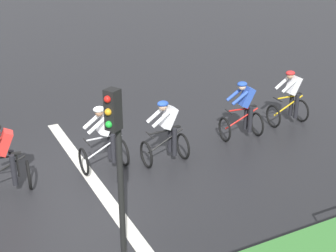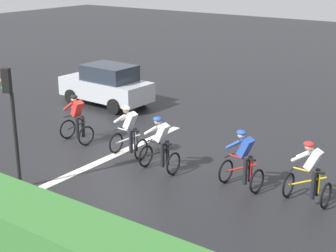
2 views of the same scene
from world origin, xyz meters
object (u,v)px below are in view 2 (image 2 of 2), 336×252
at_px(cyclist_lead, 310,174).
at_px(cyclist_second, 243,161).
at_px(car_silver, 107,85).
at_px(cyclist_mid, 160,145).
at_px(traffic_light_near_crossing, 11,110).
at_px(pedestrian_railing_kerbside, 154,246).
at_px(cyclist_fourth, 129,133).
at_px(cyclist_trailing, 77,120).

bearing_deg(cyclist_lead, cyclist_second, -83.79).
bearing_deg(car_silver, cyclist_mid, 54.02).
xyz_separation_m(cyclist_lead, cyclist_mid, (0.54, -4.34, 0.00)).
relative_size(cyclist_second, traffic_light_near_crossing, 0.50).
bearing_deg(pedestrian_railing_kerbside, cyclist_mid, -144.77).
xyz_separation_m(cyclist_mid, car_silver, (-4.47, -6.16, 0.08)).
bearing_deg(car_silver, cyclist_second, 64.59).
distance_m(cyclist_second, traffic_light_near_crossing, 6.34).
relative_size(cyclist_lead, pedestrian_railing_kerbside, 0.41).
height_order(cyclist_second, cyclist_fourth, same).
distance_m(cyclist_second, cyclist_fourth, 4.02).
xyz_separation_m(cyclist_trailing, traffic_light_near_crossing, (3.58, 1.29, 1.43)).
bearing_deg(traffic_light_near_crossing, cyclist_lead, 118.80).
xyz_separation_m(cyclist_fourth, pedestrian_railing_kerbside, (4.87, 4.68, 0.01)).
distance_m(cyclist_lead, car_silver, 11.22).
distance_m(cyclist_fourth, cyclist_trailing, 2.32).
xyz_separation_m(traffic_light_near_crossing, pedestrian_railing_kerbside, (1.29, 5.70, -1.42)).
relative_size(cyclist_trailing, traffic_light_near_crossing, 0.50).
relative_size(cyclist_lead, cyclist_fourth, 1.00).
distance_m(cyclist_fourth, pedestrian_railing_kerbside, 6.75).
height_order(cyclist_second, car_silver, car_silver).
distance_m(cyclist_lead, cyclist_second, 1.81).
bearing_deg(cyclist_trailing, traffic_light_near_crossing, 19.88).
bearing_deg(cyclist_lead, cyclist_mid, -82.97).
distance_m(cyclist_fourth, car_silver, 6.24).
bearing_deg(cyclist_trailing, cyclist_lead, 91.29).
bearing_deg(traffic_light_near_crossing, cyclist_mid, 142.21).
xyz_separation_m(cyclist_second, car_silver, (-4.13, -8.70, 0.08)).
xyz_separation_m(cyclist_lead, cyclist_trailing, (0.18, -8.14, 0.00)).
relative_size(cyclist_lead, traffic_light_near_crossing, 0.50).
relative_size(car_silver, pedestrian_railing_kerbside, 1.03).
height_order(cyclist_mid, pedestrian_railing_kerbside, cyclist_mid).
bearing_deg(traffic_light_near_crossing, cyclist_fourth, 164.04).
height_order(cyclist_trailing, car_silver, car_silver).
xyz_separation_m(cyclist_lead, traffic_light_near_crossing, (3.76, -6.85, 1.43)).
relative_size(cyclist_lead, cyclist_mid, 1.00).
distance_m(cyclist_trailing, pedestrian_railing_kerbside, 8.52).
xyz_separation_m(car_silver, pedestrian_railing_kerbside, (9.00, 9.36, -0.07)).
height_order(cyclist_lead, pedestrian_railing_kerbside, cyclist_lead).
xyz_separation_m(cyclist_lead, cyclist_fourth, (0.19, -5.82, 0.00)).
xyz_separation_m(cyclist_mid, cyclist_fourth, (-0.34, -1.48, 0.00)).
bearing_deg(pedestrian_railing_kerbside, cyclist_fourth, -136.15).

